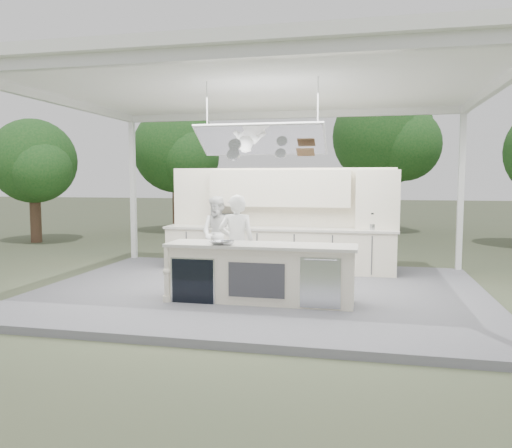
% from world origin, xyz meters
% --- Properties ---
extents(ground, '(90.00, 90.00, 0.00)m').
position_xyz_m(ground, '(0.00, 0.00, 0.00)').
color(ground, '#444932').
rests_on(ground, ground).
extents(stage_deck, '(8.00, 6.00, 0.12)m').
position_xyz_m(stage_deck, '(0.00, 0.00, 0.06)').
color(stage_deck, '#5B5B5F').
rests_on(stage_deck, ground).
extents(tent, '(8.20, 6.20, 3.86)m').
position_xyz_m(tent, '(0.00, -0.01, 3.71)').
color(tent, white).
rests_on(tent, ground).
extents(demo_island, '(3.10, 0.79, 0.95)m').
position_xyz_m(demo_island, '(0.18, -0.91, 0.60)').
color(demo_island, '#F2E6CD').
rests_on(demo_island, stage_deck).
extents(back_counter, '(5.08, 0.72, 0.95)m').
position_xyz_m(back_counter, '(0.00, 1.90, 0.60)').
color(back_counter, '#F2E6CD').
rests_on(back_counter, stage_deck).
extents(back_wall_unit, '(5.05, 0.48, 2.25)m').
position_xyz_m(back_wall_unit, '(0.44, 2.11, 1.57)').
color(back_wall_unit, '#F2E6CD').
rests_on(back_wall_unit, stage_deck).
extents(tree_cluster, '(19.55, 9.40, 5.85)m').
position_xyz_m(tree_cluster, '(-0.16, 9.77, 3.29)').
color(tree_cluster, brown).
rests_on(tree_cluster, ground).
extents(head_chef, '(0.71, 0.54, 1.73)m').
position_xyz_m(head_chef, '(-0.36, -0.32, 0.99)').
color(head_chef, white).
rests_on(head_chef, stage_deck).
extents(sous_chef, '(0.88, 0.73, 1.64)m').
position_xyz_m(sous_chef, '(-1.26, 1.55, 0.94)').
color(sous_chef, white).
rests_on(sous_chef, stage_deck).
extents(toaster_oven, '(0.60, 0.50, 0.28)m').
position_xyz_m(toaster_oven, '(-1.20, 2.08, 1.21)').
color(toaster_oven, silver).
rests_on(toaster_oven, back_counter).
extents(bowl_large, '(0.30, 0.30, 0.07)m').
position_xyz_m(bowl_large, '(-0.45, -1.15, 1.10)').
color(bowl_large, '#AEB0B5').
rests_on(bowl_large, demo_island).
extents(bowl_small, '(0.29, 0.29, 0.07)m').
position_xyz_m(bowl_small, '(-0.30, -1.15, 1.11)').
color(bowl_small, '#ACAEB3').
rests_on(bowl_small, demo_island).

